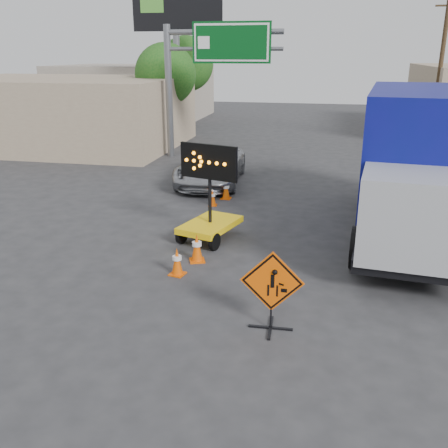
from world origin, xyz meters
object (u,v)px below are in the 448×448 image
(construction_sign, at_px, (272,289))
(arrow_board, at_px, (210,219))
(box_truck, at_px, (412,172))
(pickup_truck, at_px, (211,166))

(construction_sign, distance_m, arrow_board, 5.44)
(construction_sign, height_order, box_truck, box_truck)
(box_truck, bearing_deg, construction_sign, -111.76)
(box_truck, bearing_deg, pickup_truck, 152.02)
(construction_sign, bearing_deg, arrow_board, 114.49)
(arrow_board, bearing_deg, pickup_truck, 120.04)
(arrow_board, height_order, pickup_truck, arrow_board)
(arrow_board, height_order, box_truck, box_truck)
(construction_sign, relative_size, box_truck, 0.18)
(arrow_board, xyz_separation_m, pickup_truck, (-1.60, 6.77, 0.11))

